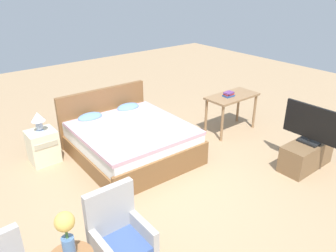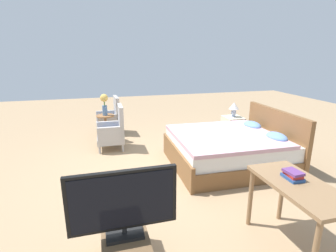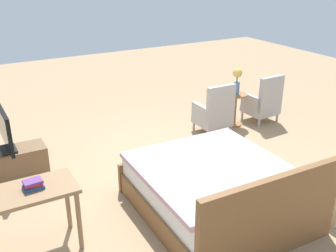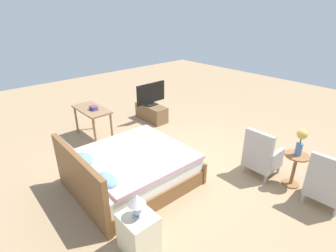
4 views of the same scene
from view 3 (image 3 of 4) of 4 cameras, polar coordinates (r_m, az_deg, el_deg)
ground_plane at (r=5.75m, az=1.32°, el=-6.52°), size 16.00×16.00×0.00m
bed at (r=4.75m, az=7.27°, el=-9.43°), size 1.77×2.00×0.96m
armchair_by_window_left at (r=7.55m, az=13.64°, el=3.29°), size 0.57×0.57×0.92m
armchair_by_window_right at (r=6.87m, az=6.74°, el=1.83°), size 0.55×0.55×0.92m
side_table at (r=7.28m, az=9.72°, el=2.93°), size 0.40×0.40×0.60m
flower_vase at (r=7.13m, az=10.00°, el=6.84°), size 0.17×0.17×0.48m
tv_stand at (r=5.89m, az=-21.83°, el=-5.19°), size 0.96×0.40×0.43m
tv_flatscreen at (r=5.67m, az=-22.63°, el=-0.39°), size 0.20×0.91×0.61m
vanity_desk at (r=4.21m, az=-20.17°, el=-10.13°), size 1.04×0.52×0.74m
book_stack at (r=4.15m, az=-18.99°, el=-8.04°), size 0.20×0.15×0.09m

